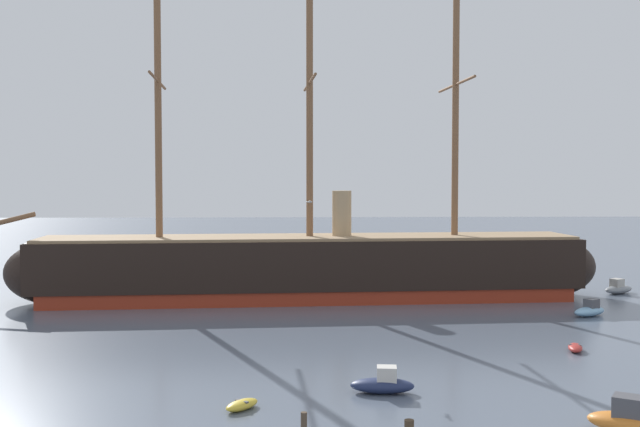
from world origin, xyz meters
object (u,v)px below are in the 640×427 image
at_px(motorboat_foreground_right, 633,421).
at_px(motorboat_near_centre, 383,384).
at_px(dinghy_mid_right, 575,348).
at_px(dinghy_foreground_left, 242,405).
at_px(motorboat_alongside_stern, 590,310).
at_px(seagull_in_flight, 310,202).
at_px(tall_ship, 310,266).
at_px(motorboat_far_right, 618,288).

height_order(motorboat_foreground_right, motorboat_near_centre, motorboat_foreground_right).
height_order(motorboat_foreground_right, dinghy_mid_right, motorboat_foreground_right).
height_order(dinghy_foreground_left, motorboat_foreground_right, motorboat_foreground_right).
bearing_deg(dinghy_foreground_left, dinghy_mid_right, 28.97).
xyz_separation_m(dinghy_mid_right, motorboat_alongside_stern, (6.20, 12.96, 0.26)).
distance_m(motorboat_near_centre, seagull_in_flight, 15.42).
xyz_separation_m(dinghy_mid_right, seagull_in_flight, (-18.18, 1.89, 9.97)).
bearing_deg(motorboat_near_centre, seagull_in_flight, 108.39).
relative_size(tall_ship, dinghy_foreground_left, 28.06).
bearing_deg(dinghy_foreground_left, motorboat_foreground_right, -13.51).
xyz_separation_m(motorboat_foreground_right, motorboat_alongside_stern, (9.79, 29.58, -0.10)).
bearing_deg(motorboat_far_right, motorboat_foreground_right, -112.88).
distance_m(motorboat_foreground_right, motorboat_near_centre, 12.95).
distance_m(dinghy_foreground_left, dinghy_mid_right, 25.16).
height_order(tall_ship, seagull_in_flight, tall_ship).
xyz_separation_m(motorboat_near_centre, motorboat_alongside_stern, (20.60, 22.44, -0.01)).
height_order(motorboat_alongside_stern, seagull_in_flight, seagull_in_flight).
height_order(tall_ship, dinghy_foreground_left, tall_ship).
bearing_deg(tall_ship, motorboat_near_centre, -84.16).
relative_size(tall_ship, motorboat_alongside_stern, 16.71).
height_order(motorboat_foreground_right, motorboat_alongside_stern, motorboat_foreground_right).
height_order(motorboat_near_centre, seagull_in_flight, seagull_in_flight).
bearing_deg(seagull_in_flight, tall_ship, 88.58).
relative_size(motorboat_foreground_right, motorboat_near_centre, 1.22).
bearing_deg(motorboat_foreground_right, motorboat_alongside_stern, 71.68).
bearing_deg(motorboat_alongside_stern, motorboat_far_right, 57.31).
height_order(tall_ship, motorboat_foreground_right, tall_ship).
xyz_separation_m(motorboat_far_right, seagull_in_flight, (-32.24, -23.32, 9.69)).
xyz_separation_m(tall_ship, motorboat_far_right, (31.73, 2.73, -2.75)).
bearing_deg(dinghy_foreground_left, motorboat_alongside_stern, 41.72).
bearing_deg(motorboat_near_centre, tall_ship, 95.84).
bearing_deg(dinghy_mid_right, motorboat_alongside_stern, 64.45).
bearing_deg(tall_ship, dinghy_foreground_left, -97.14).
relative_size(dinghy_mid_right, motorboat_alongside_stern, 0.62).
bearing_deg(motorboat_far_right, motorboat_alongside_stern, -122.69).
distance_m(motorboat_foreground_right, seagull_in_flight, 25.44).
xyz_separation_m(tall_ship, motorboat_near_centre, (3.27, -31.97, -2.77)).
distance_m(dinghy_foreground_left, motorboat_alongside_stern, 37.79).
height_order(motorboat_near_centre, motorboat_alongside_stern, motorboat_near_centre).
bearing_deg(motorboat_near_centre, dinghy_mid_right, 33.36).
relative_size(tall_ship, motorboat_near_centre, 17.03).
bearing_deg(tall_ship, motorboat_alongside_stern, -21.75).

